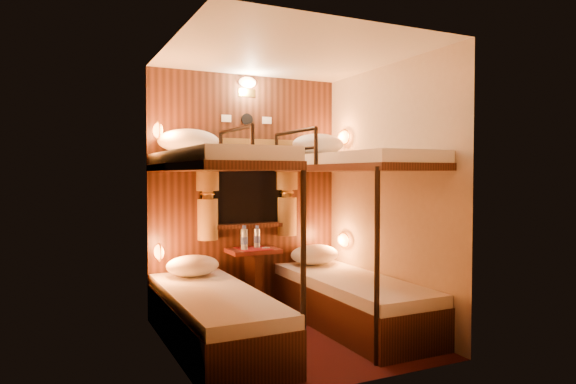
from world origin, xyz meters
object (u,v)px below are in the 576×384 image
bunk_right (351,265)px  bottle_left (244,239)px  table (253,272)px  bunk_left (214,278)px  bottle_right (257,238)px

bunk_right → bottle_left: 1.08m
table → bottle_left: size_ratio=2.70×
bunk_left → bottle_right: (0.71, 0.83, 0.19)m
bottle_right → bunk_right: bearing=-54.9°
bunk_right → bottle_right: bearing=125.1°
bunk_left → table: bearing=50.3°
bottle_right → table: bearing=-140.1°
bunk_right → bottle_left: bearing=135.7°
bunk_left → bunk_right: size_ratio=1.00×
bottle_left → bottle_right: bottle_left is taller
bunk_right → bottle_right: size_ratio=8.47×
bunk_left → bottle_left: bearing=54.0°
bunk_left → table: bunk_left is taller
bunk_left → table: (0.65, 0.78, -0.14)m
bottle_left → table: bearing=20.1°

